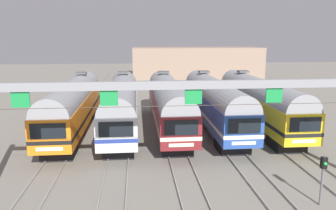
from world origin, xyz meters
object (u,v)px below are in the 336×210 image
commuter_train_silver (122,103)px  catenary_gantry (193,103)px  commuter_train_blue (214,101)px  commuter_train_maroon (168,102)px  yard_signal_mast (323,171)px  commuter_train_orange (73,104)px  commuter_train_yellow (259,100)px

commuter_train_silver → catenary_gantry: bearing=-72.1°
commuter_train_blue → commuter_train_silver: bearing=180.0°
commuter_train_maroon → commuter_train_blue: bearing=0.0°
commuter_train_silver → yard_signal_mast: 18.67m
commuter_train_maroon → commuter_train_blue: 4.36m
commuter_train_orange → yard_signal_mast: commuter_train_orange is taller
commuter_train_maroon → catenary_gantry: size_ratio=0.80×
commuter_train_yellow → commuter_train_maroon: bearing=180.0°
commuter_train_silver → commuter_train_yellow: same height
commuter_train_silver → commuter_train_maroon: same height
commuter_train_blue → yard_signal_mast: size_ratio=6.66×
commuter_train_maroon → commuter_train_blue: size_ratio=1.00×
commuter_train_yellow → commuter_train_silver: bearing=180.0°
commuter_train_maroon → commuter_train_silver: bearing=180.0°
commuter_train_orange → yard_signal_mast: (15.25, -15.13, -0.79)m
yard_signal_mast → commuter_train_orange: bearing=135.2°
commuter_train_yellow → catenary_gantry: 16.28m
commuter_train_silver → catenary_gantry: 14.42m
commuter_train_yellow → yard_signal_mast: 15.31m
commuter_train_blue → catenary_gantry: size_ratio=0.80×
commuter_train_maroon → commuter_train_yellow: same height
catenary_gantry → yard_signal_mast: 7.54m
catenary_gantry → commuter_train_silver: bearing=107.9°
commuter_train_orange → commuter_train_maroon: (8.72, 0.00, 0.00)m
commuter_train_blue → catenary_gantry: bearing=-107.9°
commuter_train_silver → commuter_train_blue: (8.72, 0.00, 0.00)m
yard_signal_mast → commuter_train_silver: bearing=125.8°
commuter_train_orange → commuter_train_blue: (13.07, 0.00, 0.00)m
commuter_train_silver → commuter_train_yellow: bearing=0.0°
commuter_train_silver → commuter_train_maroon: bearing=0.0°
commuter_train_yellow → catenary_gantry: size_ratio=0.80×
commuter_train_orange → commuter_train_silver: (4.36, 0.00, 0.00)m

